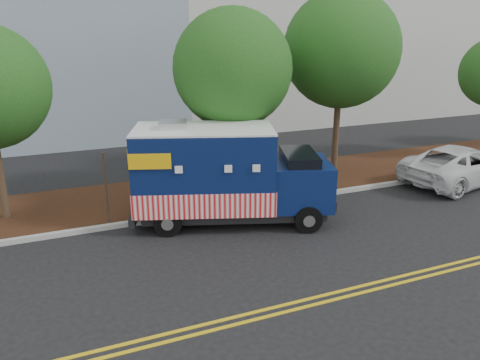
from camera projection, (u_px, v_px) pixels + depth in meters
name	position (u px, v px, depth m)	size (l,w,h in m)	color
ground	(246.00, 225.00, 14.77)	(120.00, 120.00, 0.00)	black
curb	(229.00, 208.00, 15.98)	(120.00, 0.18, 0.15)	#9E9E99
mulch_strip	(209.00, 190.00, 17.82)	(120.00, 4.00, 0.15)	black
centerline_near	(321.00, 296.00, 10.87)	(120.00, 0.10, 0.01)	gold
centerline_far	(327.00, 301.00, 10.65)	(120.00, 0.10, 0.01)	gold
tree_b	(233.00, 69.00, 15.87)	(4.06, 4.06, 6.66)	#38281C
tree_c	(341.00, 50.00, 18.43)	(4.60, 4.60, 7.44)	#38281C
sign_post	(107.00, 190.00, 14.33)	(0.06, 0.06, 2.40)	#473828
food_truck	(222.00, 177.00, 14.66)	(6.60, 4.16, 3.28)	black
white_car	(462.00, 165.00, 18.67)	(2.49, 5.41, 1.50)	silver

